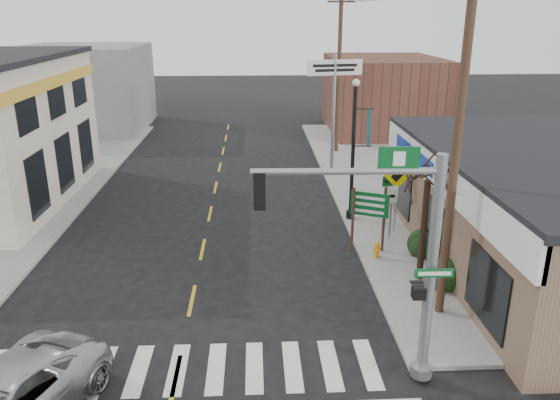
{
  "coord_description": "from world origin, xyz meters",
  "views": [
    {
      "loc": [
        2.09,
        -11.69,
        8.8
      ],
      "look_at": [
        2.93,
        5.68,
        2.8
      ],
      "focal_mm": 35.0,
      "sensor_mm": 36.0,
      "label": 1
    }
  ],
  "objects_px": {
    "guide_sign": "(369,210)",
    "bare_tree": "(430,161)",
    "traffic_signal_pole": "(404,248)",
    "utility_pole_far": "(339,72)",
    "fire_hydrant": "(377,249)",
    "lamp_post": "(355,140)",
    "dance_center_sign": "(334,84)",
    "utility_pole_near": "(456,149)"
  },
  "relations": [
    {
      "from": "utility_pole_near",
      "to": "guide_sign",
      "type": "bearing_deg",
      "value": 101.78
    },
    {
      "from": "guide_sign",
      "to": "dance_center_sign",
      "type": "distance_m",
      "value": 11.48
    },
    {
      "from": "traffic_signal_pole",
      "to": "bare_tree",
      "type": "relative_size",
      "value": 1.12
    },
    {
      "from": "fire_hydrant",
      "to": "utility_pole_far",
      "type": "height_order",
      "value": "utility_pole_far"
    },
    {
      "from": "utility_pole_far",
      "to": "guide_sign",
      "type": "bearing_deg",
      "value": -101.09
    },
    {
      "from": "fire_hydrant",
      "to": "guide_sign",
      "type": "bearing_deg",
      "value": 112.23
    },
    {
      "from": "traffic_signal_pole",
      "to": "utility_pole_far",
      "type": "height_order",
      "value": "utility_pole_far"
    },
    {
      "from": "lamp_post",
      "to": "bare_tree",
      "type": "bearing_deg",
      "value": -100.98
    },
    {
      "from": "guide_sign",
      "to": "dance_center_sign",
      "type": "relative_size",
      "value": 0.39
    },
    {
      "from": "utility_pole_near",
      "to": "traffic_signal_pole",
      "type": "bearing_deg",
      "value": -130.07
    },
    {
      "from": "bare_tree",
      "to": "utility_pole_near",
      "type": "height_order",
      "value": "utility_pole_near"
    },
    {
      "from": "traffic_signal_pole",
      "to": "fire_hydrant",
      "type": "relative_size",
      "value": 9.44
    },
    {
      "from": "fire_hydrant",
      "to": "utility_pole_near",
      "type": "xyz_separation_m",
      "value": [
        1.09,
        -3.88,
        4.76
      ]
    },
    {
      "from": "traffic_signal_pole",
      "to": "utility_pole_near",
      "type": "bearing_deg",
      "value": 56.23
    },
    {
      "from": "lamp_post",
      "to": "utility_pole_far",
      "type": "distance_m",
      "value": 12.55
    },
    {
      "from": "traffic_signal_pole",
      "to": "utility_pole_far",
      "type": "xyz_separation_m",
      "value": [
        2.0,
        23.52,
        1.56
      ]
    },
    {
      "from": "lamp_post",
      "to": "utility_pole_near",
      "type": "xyz_separation_m",
      "value": [
        1.31,
        -8.04,
        1.57
      ]
    },
    {
      "from": "guide_sign",
      "to": "traffic_signal_pole",
      "type": "bearing_deg",
      "value": -71.58
    },
    {
      "from": "dance_center_sign",
      "to": "bare_tree",
      "type": "xyz_separation_m",
      "value": [
        1.19,
        -13.3,
        -0.79
      ]
    },
    {
      "from": "lamp_post",
      "to": "utility_pole_near",
      "type": "height_order",
      "value": "utility_pole_near"
    },
    {
      "from": "fire_hydrant",
      "to": "utility_pole_near",
      "type": "relative_size",
      "value": 0.06
    },
    {
      "from": "guide_sign",
      "to": "fire_hydrant",
      "type": "bearing_deg",
      "value": -43.01
    },
    {
      "from": "guide_sign",
      "to": "lamp_post",
      "type": "height_order",
      "value": "lamp_post"
    },
    {
      "from": "lamp_post",
      "to": "dance_center_sign",
      "type": "bearing_deg",
      "value": 65.19
    },
    {
      "from": "fire_hydrant",
      "to": "lamp_post",
      "type": "height_order",
      "value": "lamp_post"
    },
    {
      "from": "dance_center_sign",
      "to": "utility_pole_near",
      "type": "xyz_separation_m",
      "value": [
        1.17,
        -15.46,
        0.15
      ]
    },
    {
      "from": "dance_center_sign",
      "to": "traffic_signal_pole",
      "type": "bearing_deg",
      "value": -103.59
    },
    {
      "from": "fire_hydrant",
      "to": "dance_center_sign",
      "type": "relative_size",
      "value": 0.1
    },
    {
      "from": "traffic_signal_pole",
      "to": "lamp_post",
      "type": "xyz_separation_m",
      "value": [
        0.86,
        11.12,
        0.0
      ]
    },
    {
      "from": "bare_tree",
      "to": "utility_pole_far",
      "type": "bearing_deg",
      "value": 90.6
    },
    {
      "from": "traffic_signal_pole",
      "to": "guide_sign",
      "type": "xyz_separation_m",
      "value": [
        0.84,
        7.55,
        -1.86
      ]
    },
    {
      "from": "fire_hydrant",
      "to": "utility_pole_far",
      "type": "xyz_separation_m",
      "value": [
        0.92,
        16.57,
        4.75
      ]
    },
    {
      "from": "dance_center_sign",
      "to": "utility_pole_far",
      "type": "height_order",
      "value": "utility_pole_far"
    },
    {
      "from": "guide_sign",
      "to": "utility_pole_far",
      "type": "bearing_deg",
      "value": 110.59
    },
    {
      "from": "dance_center_sign",
      "to": "guide_sign",
      "type": "bearing_deg",
      "value": -101.35
    },
    {
      "from": "traffic_signal_pole",
      "to": "fire_hydrant",
      "type": "distance_m",
      "value": 7.73
    },
    {
      "from": "guide_sign",
      "to": "bare_tree",
      "type": "distance_m",
      "value": 3.65
    },
    {
      "from": "bare_tree",
      "to": "dance_center_sign",
      "type": "bearing_deg",
      "value": 95.12
    },
    {
      "from": "traffic_signal_pole",
      "to": "utility_pole_near",
      "type": "distance_m",
      "value": 4.09
    },
    {
      "from": "lamp_post",
      "to": "utility_pole_near",
      "type": "distance_m",
      "value": 8.29
    },
    {
      "from": "utility_pole_near",
      "to": "utility_pole_far",
      "type": "distance_m",
      "value": 20.44
    },
    {
      "from": "guide_sign",
      "to": "bare_tree",
      "type": "bearing_deg",
      "value": -34.75
    }
  ]
}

